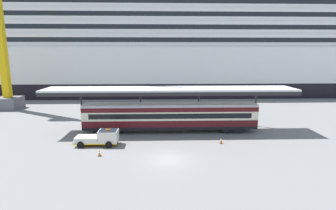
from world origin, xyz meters
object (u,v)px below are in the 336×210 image
at_px(train_carriage, 170,116).
at_px(service_truck, 101,137).
at_px(traffic_cone_near, 221,140).
at_px(traffic_cone_mid, 99,153).
at_px(dockside_crane, 2,25).
at_px(cruise_ship, 104,44).

relative_size(train_carriage, service_truck, 4.64).
xyz_separation_m(traffic_cone_near, traffic_cone_mid, (-14.24, -3.64, -0.06)).
height_order(service_truck, dockside_crane, dockside_crane).
xyz_separation_m(train_carriage, dockside_crane, (-31.43, 16.94, 14.10)).
bearing_deg(train_carriage, dockside_crane, 151.68).
height_order(traffic_cone_near, dockside_crane, dockside_crane).
relative_size(train_carriage, traffic_cone_near, 30.84).
xyz_separation_m(train_carriage, traffic_cone_mid, (-8.12, -8.88, -1.98)).
bearing_deg(train_carriage, traffic_cone_near, -40.58).
xyz_separation_m(cruise_ship, service_truck, (8.87, -48.47, -12.91)).
distance_m(traffic_cone_near, dockside_crane, 46.47).
xyz_separation_m(traffic_cone_near, dockside_crane, (-37.55, 22.18, 16.03)).
relative_size(cruise_ship, service_truck, 31.50).
relative_size(traffic_cone_near, traffic_cone_mid, 1.17).
distance_m(train_carriage, traffic_cone_near, 8.29).
height_order(train_carriage, traffic_cone_near, train_carriage).
bearing_deg(train_carriage, service_truck, -148.40).
height_order(service_truck, traffic_cone_near, service_truck).
distance_m(cruise_ship, service_truck, 50.93).
xyz_separation_m(traffic_cone_mid, dockside_crane, (-23.31, 25.82, 16.09)).
xyz_separation_m(train_carriage, service_truck, (-8.70, -5.35, -1.32)).
height_order(traffic_cone_mid, dockside_crane, dockside_crane).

